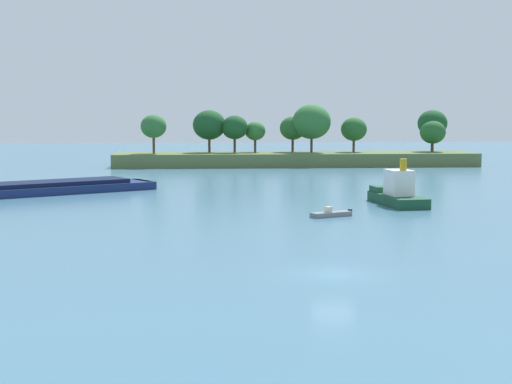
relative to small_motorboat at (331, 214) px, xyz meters
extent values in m
plane|color=teal|center=(-4.16, -25.12, -0.25)|extent=(400.00, 400.00, 0.00)
cube|color=#566B3D|center=(4.99, 68.15, 0.91)|extent=(63.83, 11.84, 2.32)
cylinder|color=#513823|center=(-19.97, 66.76, 3.53)|extent=(0.44, 0.44, 2.92)
ellipsoid|color=#2D6B33|center=(-19.97, 66.76, 6.79)|extent=(4.48, 4.48, 4.03)
cylinder|color=#513823|center=(-10.27, 69.91, 3.35)|extent=(0.44, 0.44, 2.55)
ellipsoid|color=#194C23|center=(-10.27, 69.91, 6.96)|extent=(5.86, 5.86, 5.27)
cylinder|color=#513823|center=(-5.78, 68.72, 3.37)|extent=(0.44, 0.44, 2.60)
ellipsoid|color=#194C23|center=(-5.78, 68.72, 6.54)|extent=(4.68, 4.68, 4.21)
cylinder|color=#513823|center=(-2.04, 69.98, 3.23)|extent=(0.44, 0.44, 2.31)
ellipsoid|color=#2D6B33|center=(-2.04, 69.98, 5.87)|extent=(3.72, 3.72, 3.34)
cylinder|color=#513823|center=(4.79, 70.37, 3.28)|extent=(0.44, 0.44, 2.42)
ellipsoid|color=#235B28|center=(4.79, 70.37, 6.36)|extent=(4.68, 4.68, 4.21)
cylinder|color=#513823|center=(7.98, 68.65, 3.43)|extent=(0.44, 0.44, 2.72)
ellipsoid|color=#2D6B33|center=(7.98, 68.65, 7.53)|extent=(6.85, 6.85, 6.17)
cylinder|color=#513823|center=(15.81, 69.50, 3.19)|extent=(0.44, 0.44, 2.23)
ellipsoid|color=#235B28|center=(15.81, 69.50, 6.17)|extent=(4.68, 4.68, 4.21)
cylinder|color=#513823|center=(30.06, 68.57, 2.93)|extent=(0.44, 0.44, 1.72)
ellipsoid|color=#235B28|center=(30.06, 68.57, 5.64)|extent=(4.64, 4.64, 4.17)
cylinder|color=#513823|center=(30.63, 70.81, 3.56)|extent=(0.44, 0.44, 2.98)
ellipsoid|color=#194C23|center=(30.63, 70.81, 7.20)|extent=(5.39, 5.39, 4.85)
cube|color=slate|center=(-0.03, -0.01, -0.03)|extent=(4.05, 2.68, 0.43)
cube|color=beige|center=(-0.29, -0.14, 0.43)|extent=(0.69, 0.73, 0.50)
cube|color=black|center=(1.89, 0.87, 0.03)|extent=(0.39, 0.41, 0.56)
cube|color=#19472D|center=(8.36, 8.64, 0.27)|extent=(4.42, 9.65, 1.03)
cube|color=#19472D|center=(7.99, 11.88, 1.08)|extent=(3.33, 2.94, 0.60)
cube|color=white|center=(8.39, 8.34, 2.08)|extent=(2.56, 3.49, 2.60)
cylinder|color=gold|center=(8.52, 7.25, 3.98)|extent=(0.70, 0.70, 1.20)
cylinder|color=black|center=(7.83, 13.37, 0.37)|extent=(0.73, 0.38, 0.70)
cube|color=navy|center=(-32.64, 20.76, 0.23)|extent=(30.64, 21.75, 0.95)
cube|color=#0F1834|center=(-31.36, 21.54, 0.95)|extent=(21.91, 15.99, 0.50)
cube|color=navy|center=(-19.21, 28.86, 0.27)|extent=(3.09, 4.32, 0.86)
camera|label=1|loc=(-11.94, -70.01, 9.28)|focal=54.78mm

